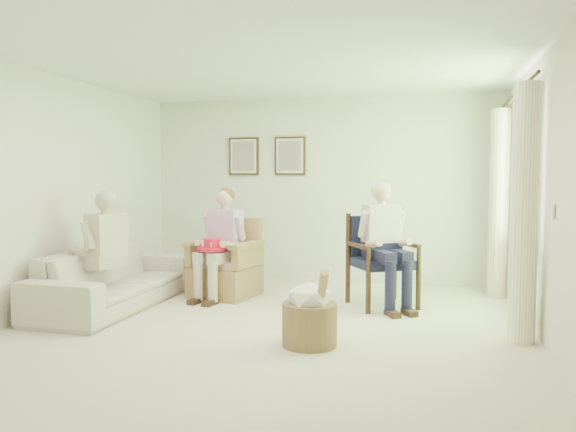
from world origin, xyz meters
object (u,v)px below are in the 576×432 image
Objects in this scene: sofa at (115,278)px; person_sofa at (102,244)px; wood_armchair at (383,256)px; hatbox at (310,314)px; person_dark at (382,235)px; red_hat at (212,246)px; wicker_armchair at (226,271)px; person_wicker at (222,236)px.

sofa is 1.74× the size of person_sofa.
wood_armchair reaches higher than sofa.
person_dark is at bearing 73.22° from hatbox.
red_hat is (0.96, 0.80, -0.10)m from person_sofa.
sofa is 3.17× the size of hatbox.
sofa is at bearing 160.02° from hatbox.
person_sofa reaches higher than wood_armchair.
sofa is 1.63× the size of person_dark.
hatbox reaches higher than sofa.
wood_armchair is at bearing 11.24° from wicker_armchair.
wood_armchair is 0.78× the size of person_sofa.
person_dark reaches higher than wood_armchair.
person_sofa is at bearing -124.12° from person_wicker.
person_sofa reaches higher than sofa.
person_dark is at bearing 10.02° from person_wicker.
sofa is 6.59× the size of red_hat.
person_wicker is at bearing 152.80° from wood_armchair.
wood_armchair is at bearing -73.42° from sofa.
person_wicker is (-0.00, -0.13, 0.45)m from wicker_armchair.
wicker_armchair is at bearing -49.10° from sofa.
person_wicker reaches higher than wicker_armchair.
person_wicker reaches higher than red_hat.
sofa is at bearing -165.52° from person_sofa.
wicker_armchair reaches higher than sofa.
red_hat is (-1.98, -0.33, 0.09)m from wood_armchair.
sofa is (-2.95, -0.88, -0.23)m from wood_armchair.
sofa is at bearing 165.59° from wood_armchair.
wicker_armchair reaches higher than red_hat.
person_dark is at bearing 122.51° from person_sofa.
person_dark is 1.76m from hatbox.
wicker_armchair is 2.01m from person_dark.
person_sofa is 1.82× the size of hatbox.
hatbox is at bearing -37.36° from person_wicker.
hatbox is at bearing -39.48° from wicker_armchair.
person_sofa is (-0.00, -0.25, 0.42)m from sofa.
wood_armchair is (1.93, -0.00, 0.26)m from wicker_armchair.
person_wicker reaches higher than wood_armchair.
person_wicker is 0.94× the size of person_dark.
person_sofa is at bearing 169.96° from wood_armchair.
wicker_armchair is 0.73× the size of person_wicker.
red_hat is (-1.98, -0.16, -0.17)m from person_dark.
person_dark is (1.93, -0.17, 0.52)m from wicker_armchair.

